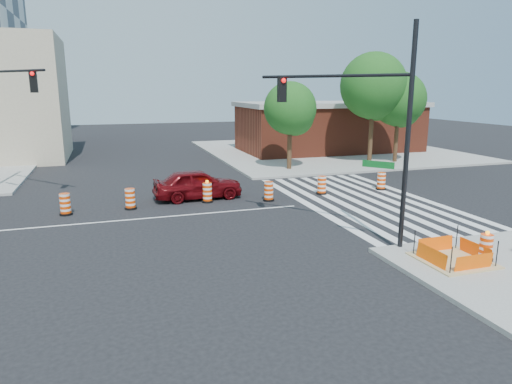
# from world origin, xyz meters

# --- Properties ---
(ground) EXTENTS (120.00, 120.00, 0.00)m
(ground) POSITION_xyz_m (0.00, 0.00, 0.00)
(ground) COLOR black
(ground) RESTS_ON ground
(sidewalk_ne) EXTENTS (22.00, 22.00, 0.15)m
(sidewalk_ne) POSITION_xyz_m (18.00, 18.00, 0.07)
(sidewalk_ne) COLOR gray
(sidewalk_ne) RESTS_ON ground
(crosswalk_east) EXTENTS (6.75, 13.50, 0.01)m
(crosswalk_east) POSITION_xyz_m (10.95, 0.00, 0.01)
(crosswalk_east) COLOR silver
(crosswalk_east) RESTS_ON ground
(lane_centerline) EXTENTS (14.00, 0.12, 0.01)m
(lane_centerline) POSITION_xyz_m (0.00, 0.00, 0.01)
(lane_centerline) COLOR silver
(lane_centerline) RESTS_ON ground
(excavation_pit) EXTENTS (2.20, 2.20, 0.90)m
(excavation_pit) POSITION_xyz_m (9.00, -9.00, 0.22)
(excavation_pit) COLOR tan
(excavation_pit) RESTS_ON ground
(brick_storefront) EXTENTS (16.50, 8.50, 4.60)m
(brick_storefront) POSITION_xyz_m (18.00, 18.00, 2.32)
(brick_storefront) COLOR maroon
(brick_storefront) RESTS_ON ground
(red_coupe) EXTENTS (4.79, 2.08, 1.61)m
(red_coupe) POSITION_xyz_m (2.69, 3.09, 0.80)
(red_coupe) COLOR #59070B
(red_coupe) RESTS_ON ground
(signal_pole_se) EXTENTS (3.91, 4.67, 7.88)m
(signal_pole_se) POSITION_xyz_m (7.13, -5.94, 4.84)
(signal_pole_se) COLOR black
(signal_pole_se) RESTS_ON ground
(pit_drum) EXTENTS (0.53, 0.53, 1.04)m
(pit_drum) POSITION_xyz_m (10.07, -9.27, 0.58)
(pit_drum) COLOR black
(pit_drum) RESTS_ON ground
(tree_north_c) EXTENTS (3.73, 3.72, 6.32)m
(tree_north_c) POSITION_xyz_m (10.66, 9.58, 4.24)
(tree_north_c) COLOR #382314
(tree_north_c) RESTS_ON ground
(tree_north_d) EXTENTS (5.02, 5.02, 8.54)m
(tree_north_d) POSITION_xyz_m (17.76, 10.34, 5.73)
(tree_north_d) COLOR #382314
(tree_north_d) RESTS_ON ground
(tree_north_e) EXTENTS (4.18, 4.18, 7.11)m
(tree_north_e) POSITION_xyz_m (19.90, 10.07, 4.77)
(tree_north_e) COLOR #382314
(tree_north_e) RESTS_ON ground
(median_drum_2) EXTENTS (0.60, 0.60, 1.02)m
(median_drum_2) POSITION_xyz_m (-3.85, 1.79, 0.48)
(median_drum_2) COLOR black
(median_drum_2) RESTS_ON ground
(median_drum_3) EXTENTS (0.60, 0.60, 1.02)m
(median_drum_3) POSITION_xyz_m (-0.89, 1.95, 0.48)
(median_drum_3) COLOR black
(median_drum_3) RESTS_ON ground
(median_drum_4) EXTENTS (0.60, 0.60, 1.18)m
(median_drum_4) POSITION_xyz_m (3.00, 2.14, 0.49)
(median_drum_4) COLOR black
(median_drum_4) RESTS_ON ground
(median_drum_5) EXTENTS (0.60, 0.60, 1.02)m
(median_drum_5) POSITION_xyz_m (6.15, 1.44, 0.48)
(median_drum_5) COLOR black
(median_drum_5) RESTS_ON ground
(median_drum_6) EXTENTS (0.60, 0.60, 1.02)m
(median_drum_6) POSITION_xyz_m (9.51, 1.99, 0.48)
(median_drum_6) COLOR black
(median_drum_6) RESTS_ON ground
(median_drum_7) EXTENTS (0.60, 0.60, 1.02)m
(median_drum_7) POSITION_xyz_m (13.33, 1.94, 0.48)
(median_drum_7) COLOR black
(median_drum_7) RESTS_ON ground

